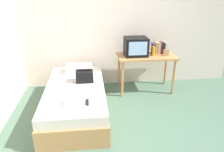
{
  "coord_description": "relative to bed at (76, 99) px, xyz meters",
  "views": [
    {
      "loc": [
        -0.55,
        -2.48,
        2.03
      ],
      "look_at": [
        -0.17,
        1.07,
        0.54
      ],
      "focal_mm": 34.16,
      "sensor_mm": 36.0,
      "label": 1
    }
  ],
  "objects": [
    {
      "name": "ground_plane",
      "position": [
        0.82,
        -0.81,
        -0.24
      ],
      "size": [
        8.0,
        8.0,
        0.0
      ],
      "primitive_type": "plane",
      "color": "#4C6B56"
    },
    {
      "name": "wall_back",
      "position": [
        0.82,
        1.19,
        1.06
      ],
      "size": [
        5.2,
        0.1,
        2.6
      ],
      "primitive_type": "cube",
      "color": "beige",
      "rests_on": "ground"
    },
    {
      "name": "bed",
      "position": [
        0.0,
        0.0,
        0.0
      ],
      "size": [
        1.0,
        2.0,
        0.49
      ],
      "color": "#B27F4C",
      "rests_on": "ground"
    },
    {
      "name": "desk",
      "position": [
        1.4,
        0.71,
        0.43
      ],
      "size": [
        1.16,
        0.6,
        0.77
      ],
      "color": "#B27F4C",
      "rests_on": "ground"
    },
    {
      "name": "tv",
      "position": [
        1.18,
        0.72,
        0.71
      ],
      "size": [
        0.44,
        0.39,
        0.36
      ],
      "color": "black",
      "rests_on": "desk"
    },
    {
      "name": "water_bottle",
      "position": [
        1.52,
        0.65,
        0.63
      ],
      "size": [
        0.07,
        0.07,
        0.19
      ],
      "primitive_type": "cylinder",
      "color": "orange",
      "rests_on": "desk"
    },
    {
      "name": "book_row",
      "position": [
        1.67,
        0.8,
        0.65
      ],
      "size": [
        0.28,
        0.16,
        0.24
      ],
      "color": "#7A3D89",
      "rests_on": "desk"
    },
    {
      "name": "picture_frame",
      "position": [
        1.76,
        0.61,
        0.6
      ],
      "size": [
        0.11,
        0.02,
        0.13
      ],
      "primitive_type": "cube",
      "color": "#9E754C",
      "rests_on": "desk"
    },
    {
      "name": "pillow",
      "position": [
        0.05,
        0.71,
        0.31
      ],
      "size": [
        0.51,
        0.34,
        0.12
      ],
      "primitive_type": "cube",
      "color": "silver",
      "rests_on": "bed"
    },
    {
      "name": "handbag",
      "position": [
        0.17,
        0.19,
        0.35
      ],
      "size": [
        0.3,
        0.2,
        0.23
      ],
      "color": "black",
      "rests_on": "bed"
    },
    {
      "name": "magazine",
      "position": [
        -0.16,
        -0.41,
        0.25
      ],
      "size": [
        0.21,
        0.29,
        0.01
      ],
      "primitive_type": "cube",
      "color": "white",
      "rests_on": "bed"
    },
    {
      "name": "remote_dark",
      "position": [
        0.2,
        -0.58,
        0.26
      ],
      "size": [
        0.04,
        0.16,
        0.02
      ],
      "primitive_type": "cube",
      "color": "black",
      "rests_on": "bed"
    },
    {
      "name": "remote_silver",
      "position": [
        -0.26,
        0.09,
        0.26
      ],
      "size": [
        0.04,
        0.14,
        0.02
      ],
      "primitive_type": "cube",
      "color": "#B7B7BC",
      "rests_on": "bed"
    },
    {
      "name": "folded_towel",
      "position": [
        0.02,
        -0.6,
        0.28
      ],
      "size": [
        0.28,
        0.22,
        0.06
      ],
      "primitive_type": "cube",
      "color": "white",
      "rests_on": "bed"
    }
  ]
}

